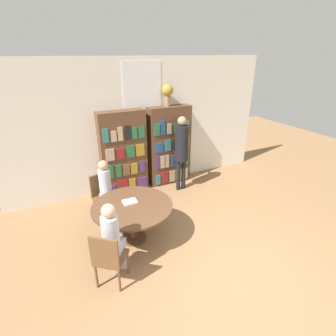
% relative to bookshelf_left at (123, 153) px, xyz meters
% --- Properties ---
extents(ground_plane, '(16.00, 16.00, 0.00)m').
position_rel_bookshelf_left_xyz_m(ground_plane, '(0.58, -3.26, -0.96)').
color(ground_plane, olive).
extents(wall_back, '(6.40, 0.07, 3.00)m').
position_rel_bookshelf_left_xyz_m(wall_back, '(0.58, 0.19, 0.55)').
color(wall_back, silver).
rests_on(wall_back, ground_plane).
extents(bookshelf_left, '(1.05, 0.34, 1.93)m').
position_rel_bookshelf_left_xyz_m(bookshelf_left, '(0.00, 0.00, 0.00)').
color(bookshelf_left, brown).
rests_on(bookshelf_left, ground_plane).
extents(bookshelf_right, '(1.05, 0.34, 1.93)m').
position_rel_bookshelf_left_xyz_m(bookshelf_right, '(1.17, 0.00, -0.00)').
color(bookshelf_right, brown).
rests_on(bookshelf_right, ground_plane).
extents(flower_vase, '(0.26, 0.26, 0.49)m').
position_rel_bookshelf_left_xyz_m(flower_vase, '(1.12, 0.00, 1.28)').
color(flower_vase, '#997047').
rests_on(flower_vase, bookshelf_right).
extents(reading_table, '(1.38, 1.38, 0.70)m').
position_rel_bookshelf_left_xyz_m(reading_table, '(-0.42, -1.79, -0.36)').
color(reading_table, brown).
rests_on(reading_table, ground_plane).
extents(chair_near_camera, '(0.56, 0.56, 0.89)m').
position_rel_bookshelf_left_xyz_m(chair_near_camera, '(-1.05, -2.60, -0.47)').
color(chair_near_camera, brown).
rests_on(chair_near_camera, ground_plane).
extents(chair_left_side, '(0.49, 0.49, 0.89)m').
position_rel_bookshelf_left_xyz_m(chair_left_side, '(-0.71, -0.81, -0.47)').
color(chair_left_side, brown).
rests_on(chair_left_side, ground_plane).
extents(seated_reader_left, '(0.31, 0.38, 1.24)m').
position_rel_bookshelf_left_xyz_m(seated_reader_left, '(-0.66, -0.98, -0.27)').
color(seated_reader_left, '#B2B7C6').
rests_on(seated_reader_left, ground_plane).
extents(seated_reader_right, '(0.39, 0.40, 1.25)m').
position_rel_bookshelf_left_xyz_m(seated_reader_right, '(-0.94, -2.46, -0.25)').
color(seated_reader_right, '#B2B7C6').
rests_on(seated_reader_right, ground_plane).
extents(librarian_standing, '(0.31, 0.58, 1.78)m').
position_rel_bookshelf_left_xyz_m(librarian_standing, '(1.23, -0.50, 0.14)').
color(librarian_standing, black).
rests_on(librarian_standing, ground_plane).
extents(open_book_on_table, '(0.24, 0.18, 0.03)m').
position_rel_bookshelf_left_xyz_m(open_book_on_table, '(-0.43, -1.69, -0.24)').
color(open_book_on_table, silver).
rests_on(open_book_on_table, reading_table).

